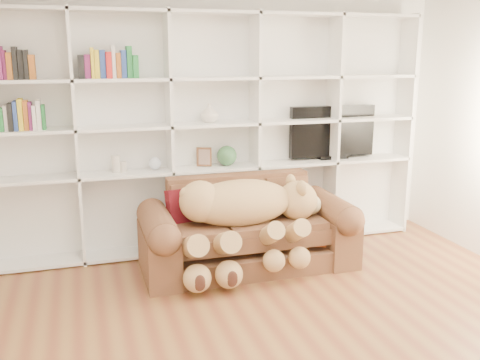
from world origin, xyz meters
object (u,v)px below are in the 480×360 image
object	(u,v)px
tv	(332,133)
teddy_bear	(244,213)
sofa	(247,234)
gift_box	(329,250)

from	to	relation	value
tv	teddy_bear	bearing A→B (deg)	-147.39
sofa	gift_box	distance (m)	0.83
sofa	gift_box	bearing A→B (deg)	-10.80
sofa	teddy_bear	distance (m)	0.32
sofa	tv	bearing A→B (deg)	28.49
gift_box	tv	size ratio (longest dim) A/B	0.30
sofa	tv	world-z (taller)	tv
gift_box	tv	distance (m)	1.35
teddy_bear	gift_box	xyz separation A→B (m)	(0.87, 0.02, -0.46)
sofa	teddy_bear	size ratio (longest dim) A/B	1.37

